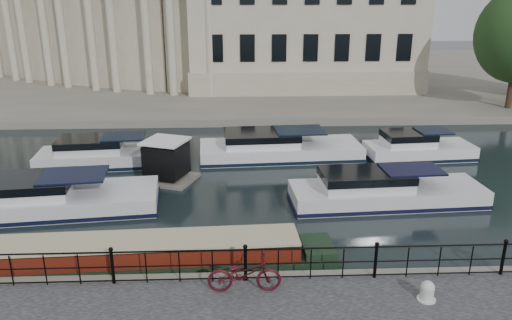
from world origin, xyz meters
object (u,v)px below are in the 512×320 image
Objects in this scene: harbour_hut at (167,162)px; mooring_bollard at (427,291)px; narrowboat at (142,261)px; bicycle at (244,274)px.

mooring_bollard is at bearing -31.57° from harbour_hut.
harbour_hut is (-0.23, 8.55, 0.59)m from narrowboat.
bicycle is at bearing 172.66° from mooring_bollard.
harbour_hut reaches higher than narrowboat.
bicycle is 3.59× the size of mooring_bollard.
bicycle is at bearing -50.70° from harbour_hut.
bicycle reaches higher than narrowboat.
narrowboat is at bearing 161.90° from mooring_bollard.
harbour_hut reaches higher than bicycle.
mooring_bollard is 9.09m from narrowboat.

